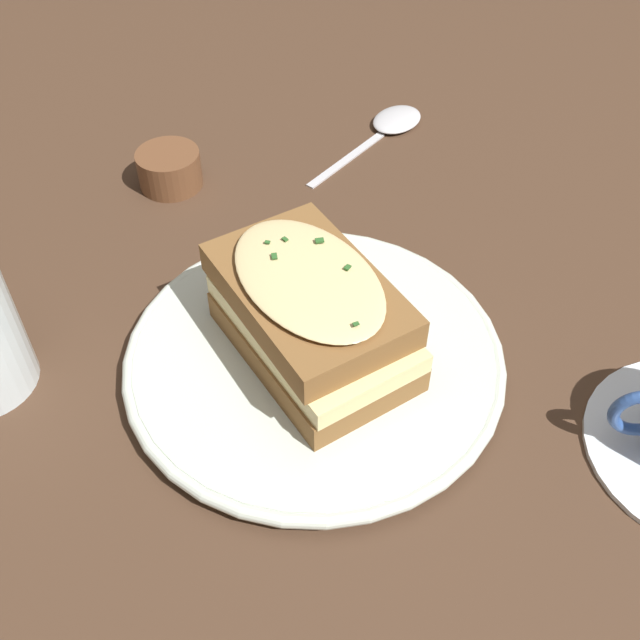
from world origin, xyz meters
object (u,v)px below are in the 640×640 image
object	(u,v)px
dinner_plate	(320,355)
condiment_pot	(169,169)
spoon	(391,124)
sandwich	(315,315)

from	to	relation	value
dinner_plate	condiment_pot	size ratio (longest dim) A/B	4.69
dinner_plate	condiment_pot	distance (m)	0.26
dinner_plate	condiment_pot	bearing A→B (deg)	-173.66
spoon	dinner_plate	bearing A→B (deg)	-64.06
dinner_plate	sandwich	world-z (taller)	sandwich
dinner_plate	sandwich	xyz separation A→B (m)	(-0.00, -0.00, 0.04)
sandwich	spoon	xyz separation A→B (m)	(-0.25, 0.21, -0.05)
dinner_plate	spoon	bearing A→B (deg)	141.23
dinner_plate	sandwich	distance (m)	0.04
dinner_plate	spoon	world-z (taller)	dinner_plate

